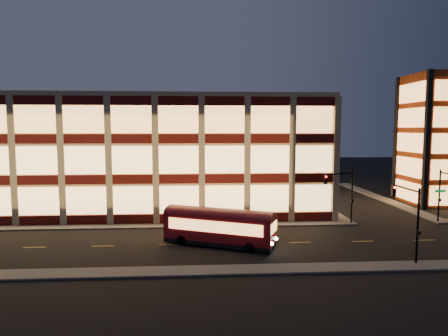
{
  "coord_description": "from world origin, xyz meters",
  "views": [
    {
      "loc": [
        6.68,
        -41.63,
        10.58
      ],
      "look_at": [
        9.82,
        8.0,
        5.6
      ],
      "focal_mm": 32.0,
      "sensor_mm": 36.0,
      "label": 1
    }
  ],
  "objects": [
    {
      "name": "ground",
      "position": [
        0.0,
        0.0,
        0.0
      ],
      "size": [
        200.0,
        200.0,
        0.0
      ],
      "primitive_type": "plane",
      "color": "black",
      "rests_on": "ground"
    },
    {
      "name": "traffic_signal_right",
      "position": [
        33.5,
        -0.62,
        4.1
      ],
      "size": [
        1.2,
        4.37,
        6.0
      ],
      "color": "black",
      "rests_on": "ground"
    },
    {
      "name": "sidewalk_office_east",
      "position": [
        23.0,
        17.0,
        0.07
      ],
      "size": [
        2.0,
        30.0,
        0.15
      ],
      "primitive_type": "cube",
      "color": "#514F4C",
      "rests_on": "ground"
    },
    {
      "name": "traffic_signal_near",
      "position": [
        23.5,
        -11.03,
        4.13
      ],
      "size": [
        0.32,
        4.45,
        6.0
      ],
      "color": "black",
      "rests_on": "ground"
    },
    {
      "name": "stair_tower",
      "position": [
        39.95,
        11.95,
        8.99
      ],
      "size": [
        8.6,
        8.6,
        18.0
      ],
      "color": "#8C3814",
      "rests_on": "ground"
    },
    {
      "name": "trolley_bus",
      "position": [
        8.48,
        -6.4,
        1.88
      ],
      "size": [
        10.19,
        6.38,
        3.4
      ],
      "rotation": [
        0.0,
        0.0,
        -0.42
      ],
      "color": "maroon",
      "rests_on": "ground"
    },
    {
      "name": "sidewalk_near",
      "position": [
        0.0,
        -13.0,
        0.07
      ],
      "size": [
        100.0,
        2.0,
        0.15
      ],
      "primitive_type": "cube",
      "color": "#514F4C",
      "rests_on": "ground"
    },
    {
      "name": "sidewalk_office_south",
      "position": [
        -3.0,
        1.0,
        0.07
      ],
      "size": [
        54.0,
        2.0,
        0.15
      ],
      "primitive_type": "cube",
      "color": "#514F4C",
      "rests_on": "ground"
    },
    {
      "name": "office_building",
      "position": [
        -2.91,
        16.91,
        7.25
      ],
      "size": [
        50.45,
        30.45,
        14.5
      ],
      "color": "tan",
      "rests_on": "ground"
    },
    {
      "name": "traffic_signal_far",
      "position": [
        22.21,
        0.24,
        4.11
      ],
      "size": [
        3.79,
        1.87,
        6.0
      ],
      "color": "black",
      "rests_on": "ground"
    },
    {
      "name": "sidewalk_tower_west",
      "position": [
        34.0,
        17.0,
        0.07
      ],
      "size": [
        2.0,
        30.0,
        0.15
      ],
      "primitive_type": "cube",
      "color": "#514F4C",
      "rests_on": "ground"
    }
  ]
}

